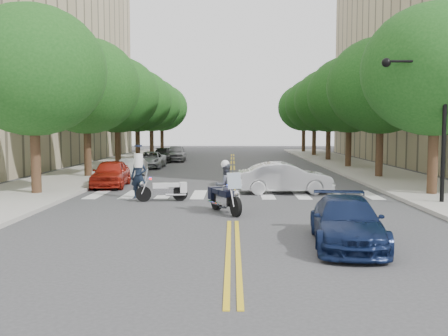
{
  "coord_description": "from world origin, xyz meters",
  "views": [
    {
      "loc": [
        -0.02,
        -16.04,
        3.03
      ],
      "look_at": [
        -0.39,
        5.59,
        1.3
      ],
      "focal_mm": 40.0,
      "sensor_mm": 36.0,
      "label": 1
    }
  ],
  "objects_px": {
    "officer_standing": "(139,177)",
    "sedan_blue": "(347,222)",
    "convertible": "(285,178)",
    "motorcycle_police": "(225,189)",
    "motorcycle_parked": "(166,190)"
  },
  "relations": [
    {
      "from": "motorcycle_police",
      "to": "officer_standing",
      "type": "bearing_deg",
      "value": -69.85
    },
    {
      "from": "motorcycle_parked",
      "to": "sedan_blue",
      "type": "distance_m",
      "value": 9.63
    },
    {
      "from": "motorcycle_police",
      "to": "sedan_blue",
      "type": "bearing_deg",
      "value": 97.62
    },
    {
      "from": "motorcycle_police",
      "to": "convertible",
      "type": "distance_m",
      "value": 6.07
    },
    {
      "from": "officer_standing",
      "to": "sedan_blue",
      "type": "distance_m",
      "value": 11.16
    },
    {
      "from": "officer_standing",
      "to": "sedan_blue",
      "type": "height_order",
      "value": "officer_standing"
    },
    {
      "from": "convertible",
      "to": "sedan_blue",
      "type": "relative_size",
      "value": 1.03
    },
    {
      "from": "officer_standing",
      "to": "convertible",
      "type": "xyz_separation_m",
      "value": [
        6.52,
        1.71,
        -0.21
      ]
    },
    {
      "from": "convertible",
      "to": "sedan_blue",
      "type": "bearing_deg",
      "value": 179.93
    },
    {
      "from": "convertible",
      "to": "sedan_blue",
      "type": "distance_m",
      "value": 10.39
    },
    {
      "from": "motorcycle_parked",
      "to": "convertible",
      "type": "height_order",
      "value": "convertible"
    },
    {
      "from": "officer_standing",
      "to": "sedan_blue",
      "type": "relative_size",
      "value": 0.44
    },
    {
      "from": "officer_standing",
      "to": "motorcycle_police",
      "type": "bearing_deg",
      "value": -36.62
    },
    {
      "from": "motorcycle_parked",
      "to": "convertible",
      "type": "xyz_separation_m",
      "value": [
        5.19,
        2.61,
        0.24
      ]
    },
    {
      "from": "motorcycle_parked",
      "to": "officer_standing",
      "type": "height_order",
      "value": "officer_standing"
    }
  ]
}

